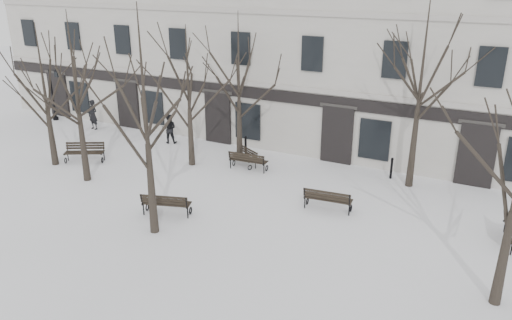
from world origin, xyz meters
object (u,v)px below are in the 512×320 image
Objects in this scene: bench_2 at (328,199)px; bench_4 at (248,160)px; tree_0 at (43,79)px; tree_1 at (75,78)px; tree_2 at (144,97)px; lamp_post at (54,90)px; bench_0 at (85,151)px; bench_1 at (166,203)px; bench_3 at (246,156)px.

bench_2 reaches higher than bench_4.
bench_2 is at bearing 5.35° from tree_0.
tree_1 is at bearing 5.16° from bench_2.
tree_2 is 4.14× the size of bench_2.
bench_4 is 15.52m from lamp_post.
tree_0 is at bearing 159.50° from tree_2.
bench_0 reaches higher than bench_1.
bench_2 is at bearing -166.84° from bench_1.
tree_2 reaches higher than bench_1.
bench_4 is at bearing 22.67° from tree_0.
lamp_post is at bearing -155.51° from bench_3.
bench_1 is at bearing -28.23° from lamp_post.
bench_0 is at bearing 44.07° from tree_0.
tree_2 reaches higher than bench_3.
tree_0 is 2.01× the size of lamp_post.
bench_0 is 0.58× the size of lamp_post.
tree_2 is at bearing -57.98° from bench_0.
tree_1 is (2.96, -0.78, 0.43)m from tree_0.
tree_1 is 6.48m from tree_2.
tree_2 is at bearing 36.53° from bench_2.
tree_0 reaches higher than bench_1.
lamp_post reaches higher than bench_3.
tree_1 is 4.56× the size of bench_3.
bench_3 is (5.62, 5.19, -4.36)m from tree_1.
bench_2 is 1.03× the size of bench_4.
bench_3 is (8.57, 4.42, -3.92)m from tree_0.
tree_2 is 4.27× the size of bench_4.
bench_4 is at bearing -9.96° from bench_0.
tree_0 is at bearing -43.26° from lamp_post.
tree_0 is 10.41m from bench_3.
bench_3 is at bearing -108.68° from bench_1.
lamp_post is at bearing 148.70° from tree_2.
tree_1 is 3.86× the size of bench_2.
lamp_post is at bearing -46.04° from bench_1.
bench_2 is at bearing -27.70° from bench_0.
bench_2 is 0.57× the size of lamp_post.
tree_0 is at bearing -31.25° from bench_1.
bench_0 is at bearing -40.07° from bench_1.
bench_2 is at bearing 42.05° from tree_2.
bench_4 is 0.56× the size of lamp_post.
tree_0 is at bearing 18.17° from bench_4.
tree_1 is at bearing -107.13° from bench_3.
lamp_post is (-6.25, 5.88, -2.36)m from tree_0.
bench_1 is 1.02× the size of bench_2.
tree_0 is at bearing 165.30° from tree_1.
bench_1 is at bearing -60.75° from bench_3.
lamp_post reaches higher than bench_2.
tree_2 is at bearing -20.50° from tree_0.
tree_0 is 14.62m from bench_2.
bench_1 is (-0.42, 1.30, -4.63)m from tree_2.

